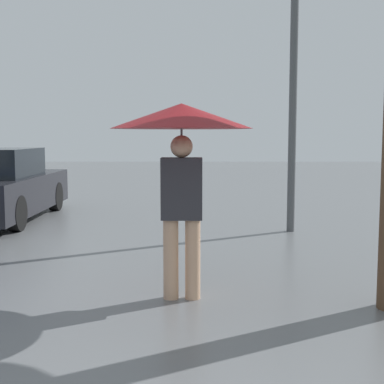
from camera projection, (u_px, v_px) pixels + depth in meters
pedestrian at (182, 133)px, 4.82m from camera, size 1.29×1.29×1.80m
street_lamp at (294, 51)px, 8.18m from camera, size 0.29×0.29×4.59m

